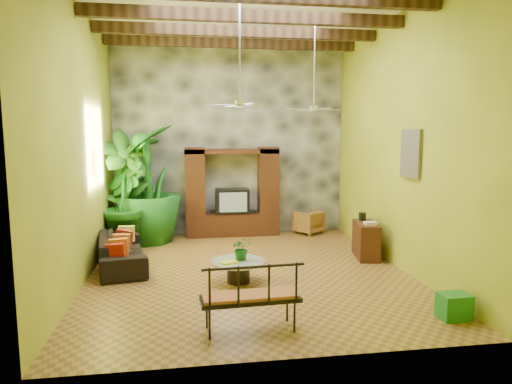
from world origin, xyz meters
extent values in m
plane|color=brown|center=(0.00, 0.00, 0.00)|extent=(7.00, 7.00, 0.00)
cube|color=silver|center=(0.00, 0.00, 5.00)|extent=(6.00, 7.00, 0.02)
cube|color=olive|center=(0.00, 3.50, 2.50)|extent=(6.00, 0.02, 5.00)
cube|color=olive|center=(-3.00, 0.00, 2.50)|extent=(0.02, 7.00, 5.00)
cube|color=olive|center=(3.00, 0.00, 2.50)|extent=(0.02, 7.00, 5.00)
cube|color=#34373B|center=(0.00, 3.44, 2.50)|extent=(5.98, 0.10, 4.98)
cube|color=#3A2412|center=(0.00, 0.00, 4.78)|extent=(5.95, 0.16, 0.22)
cube|color=#3A2412|center=(0.00, 1.30, 4.78)|extent=(5.95, 0.16, 0.22)
cube|color=#3A2412|center=(0.00, 2.60, 4.78)|extent=(5.95, 0.16, 0.22)
cube|color=#32190D|center=(0.00, 3.14, 0.30)|extent=(2.40, 0.50, 0.60)
cube|color=#32190D|center=(-0.95, 3.14, 1.30)|extent=(0.50, 0.48, 2.00)
cube|color=#32190D|center=(0.95, 3.14, 1.30)|extent=(0.50, 0.48, 2.00)
cube|color=#32190D|center=(0.00, 3.14, 2.20)|extent=(2.40, 0.48, 0.12)
cube|color=black|center=(0.00, 3.12, 0.92)|extent=(0.85, 0.52, 0.62)
cube|color=#8C99A8|center=(0.00, 2.85, 0.92)|extent=(0.70, 0.02, 0.50)
cylinder|color=silver|center=(-0.20, -0.40, 4.10)|extent=(0.04, 0.04, 1.80)
cylinder|color=silver|center=(-0.20, -0.40, 3.20)|extent=(0.18, 0.18, 0.12)
cube|color=silver|center=(0.15, -0.31, 3.18)|extent=(0.58, 0.26, 0.01)
cube|color=silver|center=(-0.29, -0.05, 3.18)|extent=(0.26, 0.58, 0.01)
cube|color=silver|center=(-0.55, -0.49, 3.18)|extent=(0.58, 0.26, 0.01)
cube|color=silver|center=(-0.11, -0.75, 3.18)|extent=(0.26, 0.58, 0.01)
cylinder|color=silver|center=(1.60, 1.20, 4.10)|extent=(0.04, 0.04, 1.80)
cylinder|color=silver|center=(1.60, 1.20, 3.20)|extent=(0.18, 0.18, 0.12)
cube|color=silver|center=(1.95, 1.29, 3.18)|extent=(0.58, 0.26, 0.01)
cube|color=silver|center=(1.51, 1.55, 3.18)|extent=(0.26, 0.58, 0.01)
cube|color=silver|center=(1.25, 1.11, 3.18)|extent=(0.58, 0.26, 0.01)
cube|color=silver|center=(1.69, 0.85, 3.18)|extent=(0.26, 0.58, 0.01)
cube|color=yellow|center=(-2.96, 1.00, 2.10)|extent=(0.06, 0.32, 0.55)
cube|color=#244F84|center=(2.96, -0.60, 2.30)|extent=(0.06, 0.70, 0.90)
imported|color=black|center=(-2.48, 0.68, 0.32)|extent=(1.22, 2.30, 0.64)
imported|color=olive|center=(2.02, 3.07, 0.31)|extent=(0.93, 0.93, 0.62)
imported|color=#286A1B|center=(-2.60, 2.48, 1.40)|extent=(1.76, 1.55, 2.79)
imported|color=#17571A|center=(-2.65, 2.21, 1.07)|extent=(1.22, 1.38, 2.13)
imported|color=#19601D|center=(-2.11, 2.72, 1.44)|extent=(1.68, 1.68, 2.88)
cylinder|color=black|center=(-0.27, -0.61, 0.18)|extent=(0.42, 0.42, 0.36)
cylinder|color=silver|center=(-0.27, -0.61, 0.38)|extent=(0.98, 0.98, 0.04)
imported|color=#16561C|center=(-0.20, -0.53, 0.61)|extent=(0.43, 0.40, 0.41)
cube|color=yellow|center=(-0.45, -0.74, 0.42)|extent=(0.33, 0.29, 0.03)
cube|color=black|center=(-0.33, -2.63, 0.45)|extent=(1.38, 0.53, 0.05)
cube|color=#AC5F35|center=(-0.33, -2.63, 0.49)|extent=(1.31, 0.48, 0.06)
cube|color=black|center=(-0.33, -2.88, 0.72)|extent=(1.36, 0.12, 0.54)
cube|color=#362411|center=(2.64, 0.59, 0.38)|extent=(0.59, 1.01, 0.76)
cube|color=#1E7028|center=(2.65, -2.70, 0.19)|extent=(0.44, 0.34, 0.38)
camera|label=1|loc=(-1.15, -8.53, 2.72)|focal=32.00mm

